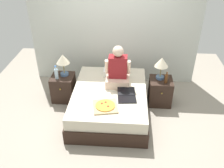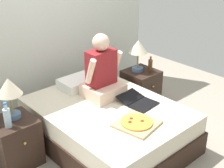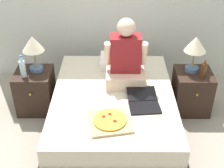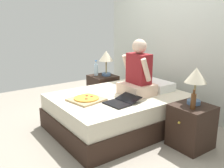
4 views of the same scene
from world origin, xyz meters
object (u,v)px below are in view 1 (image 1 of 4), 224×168
at_px(lamp_on_left_nightstand, 63,60).
at_px(person_seated, 118,71).
at_px(nightstand_left, 64,87).
at_px(pizza_box, 105,106).
at_px(nightstand_right, 160,91).
at_px(bed, 110,101).
at_px(lamp_on_right_nightstand, 161,64).
at_px(water_bottle, 56,73).
at_px(beer_bottle, 166,78).
at_px(laptop, 127,97).

height_order(lamp_on_left_nightstand, person_seated, person_seated).
xyz_separation_m(nightstand_left, pizza_box, (0.94, -0.88, 0.24)).
bearing_deg(nightstand_right, bed, -158.84).
relative_size(bed, nightstand_left, 3.44).
xyz_separation_m(bed, lamp_on_right_nightstand, (0.95, 0.43, 0.62)).
xyz_separation_m(lamp_on_right_nightstand, pizza_box, (-0.99, -0.93, -0.35)).
bearing_deg(water_bottle, beer_bottle, -0.27).
bearing_deg(bed, lamp_on_right_nightstand, 24.32).
relative_size(nightstand_left, laptop, 1.21).
bearing_deg(bed, nightstand_right, 21.16).
distance_m(nightstand_right, laptop, 0.91).
height_order(laptop, pizza_box, laptop).
distance_m(lamp_on_left_nightstand, laptop, 1.45).
height_order(nightstand_right, laptop, laptop).
relative_size(lamp_on_left_nightstand, beer_bottle, 1.96).
bearing_deg(beer_bottle, person_seated, -177.56).
relative_size(lamp_on_left_nightstand, water_bottle, 1.63).
xyz_separation_m(nightstand_left, water_bottle, (-0.08, -0.09, 0.38)).
xyz_separation_m(bed, water_bottle, (-1.06, 0.29, 0.41)).
bearing_deg(person_seated, lamp_on_left_nightstand, 170.01).
bearing_deg(beer_bottle, bed, -165.10).
xyz_separation_m(nightstand_left, person_seated, (1.11, -0.14, 0.51)).
relative_size(lamp_on_right_nightstand, pizza_box, 0.96).
xyz_separation_m(lamp_on_left_nightstand, laptop, (1.26, -0.63, -0.35)).
distance_m(water_bottle, beer_bottle, 2.11).
relative_size(lamp_on_left_nightstand, pizza_box, 0.96).
distance_m(lamp_on_left_nightstand, person_seated, 1.09).
relative_size(water_bottle, beer_bottle, 1.20).
xyz_separation_m(bed, pizza_box, (-0.04, -0.50, 0.27)).
distance_m(lamp_on_right_nightstand, person_seated, 0.84).
distance_m(lamp_on_right_nightstand, beer_bottle, 0.29).
xyz_separation_m(beer_bottle, person_seated, (-0.92, -0.04, 0.15)).
xyz_separation_m(bed, beer_bottle, (1.05, 0.28, 0.39)).
bearing_deg(nightstand_right, nightstand_left, 180.00).
bearing_deg(pizza_box, water_bottle, 142.39).
bearing_deg(pizza_box, bed, 85.94).
bearing_deg(water_bottle, nightstand_right, 2.52).
bearing_deg(person_seated, water_bottle, 177.64).
relative_size(lamp_on_left_nightstand, laptop, 1.02).
height_order(water_bottle, lamp_on_right_nightstand, lamp_on_right_nightstand).
xyz_separation_m(lamp_on_right_nightstand, person_seated, (-0.82, -0.19, -0.08)).
bearing_deg(nightstand_right, laptop, -138.66).
distance_m(person_seated, pizza_box, 0.81).
height_order(nightstand_right, person_seated, person_seated).
xyz_separation_m(nightstand_right, laptop, (-0.66, -0.58, 0.24)).
xyz_separation_m(water_bottle, pizza_box, (1.02, -0.79, -0.14)).
xyz_separation_m(nightstand_right, beer_bottle, (0.07, -0.10, 0.36)).
bearing_deg(lamp_on_right_nightstand, pizza_box, -136.69).
xyz_separation_m(person_seated, pizza_box, (-0.17, -0.74, -0.27)).
distance_m(nightstand_left, person_seated, 1.23).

